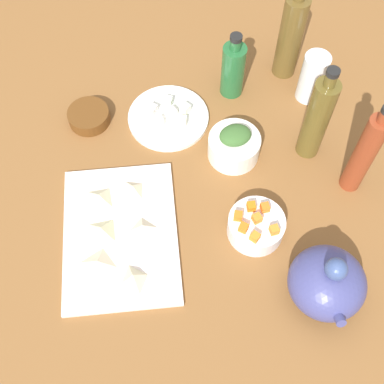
% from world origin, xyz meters
% --- Properties ---
extents(tabletop, '(1.90, 1.90, 0.03)m').
position_xyz_m(tabletop, '(0.00, 0.00, 0.01)').
color(tabletop, brown).
rests_on(tabletop, ground).
extents(cutting_board, '(0.35, 0.26, 0.01)m').
position_xyz_m(cutting_board, '(0.06, -0.17, 0.03)').
color(cutting_board, white).
rests_on(cutting_board, tabletop).
extents(plate_tofu, '(0.20, 0.20, 0.01)m').
position_xyz_m(plate_tofu, '(-0.25, -0.03, 0.04)').
color(plate_tofu, white).
rests_on(plate_tofu, tabletop).
extents(bowl_greens, '(0.12, 0.12, 0.06)m').
position_xyz_m(bowl_greens, '(-0.12, 0.11, 0.06)').
color(bowl_greens, white).
rests_on(bowl_greens, tabletop).
extents(bowl_carrots, '(0.13, 0.13, 0.05)m').
position_xyz_m(bowl_carrots, '(0.09, 0.13, 0.06)').
color(bowl_carrots, white).
rests_on(bowl_carrots, tabletop).
extents(bowl_small_side, '(0.10, 0.10, 0.03)m').
position_xyz_m(bowl_small_side, '(-0.26, -0.23, 0.05)').
color(bowl_small_side, brown).
rests_on(bowl_small_side, tabletop).
extents(teapot, '(0.17, 0.16, 0.16)m').
position_xyz_m(teapot, '(0.24, 0.24, 0.09)').
color(teapot, '#41437F').
rests_on(teapot, tabletop).
extents(bottle_0, '(0.06, 0.06, 0.28)m').
position_xyz_m(bottle_0, '(-0.38, 0.29, 0.15)').
color(bottle_0, brown).
rests_on(bottle_0, tabletop).
extents(bottle_1, '(0.06, 0.06, 0.28)m').
position_xyz_m(bottle_1, '(-0.12, 0.30, 0.15)').
color(bottle_1, brown).
rests_on(bottle_1, tabletop).
extents(bottle_2, '(0.05, 0.05, 0.28)m').
position_xyz_m(bottle_2, '(-0.01, 0.37, 0.15)').
color(bottle_2, brown).
rests_on(bottle_2, tabletop).
extents(bottle_3, '(0.06, 0.06, 0.19)m').
position_xyz_m(bottle_3, '(-0.32, 0.14, 0.11)').
color(bottle_3, '#246131').
rests_on(bottle_3, tabletop).
extents(drinking_glass_0, '(0.07, 0.07, 0.14)m').
position_xyz_m(drinking_glass_0, '(-0.28, 0.34, 0.10)').
color(drinking_glass_0, white).
rests_on(drinking_glass_0, tabletop).
extents(carrot_cube_0, '(0.02, 0.02, 0.02)m').
position_xyz_m(carrot_cube_0, '(0.10, 0.10, 0.09)').
color(carrot_cube_0, orange).
rests_on(carrot_cube_0, bowl_carrots).
extents(carrot_cube_1, '(0.02, 0.02, 0.02)m').
position_xyz_m(carrot_cube_1, '(0.09, 0.13, 0.09)').
color(carrot_cube_1, orange).
rests_on(carrot_cube_1, bowl_carrots).
extents(carrot_cube_2, '(0.02, 0.02, 0.02)m').
position_xyz_m(carrot_cube_2, '(0.06, 0.15, 0.09)').
color(carrot_cube_2, orange).
rests_on(carrot_cube_2, bowl_carrots).
extents(carrot_cube_3, '(0.02, 0.02, 0.02)m').
position_xyz_m(carrot_cube_3, '(0.12, 0.16, 0.09)').
color(carrot_cube_3, orange).
rests_on(carrot_cube_3, bowl_carrots).
extents(carrot_cube_4, '(0.02, 0.02, 0.02)m').
position_xyz_m(carrot_cube_4, '(0.06, 0.12, 0.09)').
color(carrot_cube_4, orange).
rests_on(carrot_cube_4, bowl_carrots).
extents(carrot_cube_5, '(0.03, 0.03, 0.02)m').
position_xyz_m(carrot_cube_5, '(0.13, 0.12, 0.09)').
color(carrot_cube_5, orange).
rests_on(carrot_cube_5, bowl_carrots).
extents(carrot_cube_6, '(0.02, 0.02, 0.02)m').
position_xyz_m(carrot_cube_6, '(0.08, 0.09, 0.09)').
color(carrot_cube_6, orange).
rests_on(carrot_cube_6, bowl_carrots).
extents(chopped_greens_mound, '(0.07, 0.09, 0.03)m').
position_xyz_m(chopped_greens_mound, '(-0.12, 0.11, 0.11)').
color(chopped_greens_mound, '#3A632D').
rests_on(chopped_greens_mound, bowl_greens).
extents(tofu_cube_0, '(0.03, 0.03, 0.02)m').
position_xyz_m(tofu_cube_0, '(-0.25, -0.02, 0.05)').
color(tofu_cube_0, white).
rests_on(tofu_cube_0, plate_tofu).
extents(tofu_cube_1, '(0.03, 0.03, 0.02)m').
position_xyz_m(tofu_cube_1, '(-0.22, -0.00, 0.05)').
color(tofu_cube_1, '#F6EDCE').
rests_on(tofu_cube_1, plate_tofu).
extents(tofu_cube_2, '(0.03, 0.03, 0.02)m').
position_xyz_m(tofu_cube_2, '(-0.23, -0.06, 0.05)').
color(tofu_cube_2, white).
rests_on(tofu_cube_2, plate_tofu).
extents(tofu_cube_3, '(0.03, 0.03, 0.02)m').
position_xyz_m(tofu_cube_3, '(-0.29, -0.03, 0.05)').
color(tofu_cube_3, white).
rests_on(tofu_cube_3, plate_tofu).
extents(tofu_cube_4, '(0.03, 0.03, 0.02)m').
position_xyz_m(tofu_cube_4, '(-0.27, -0.07, 0.05)').
color(tofu_cube_4, white).
rests_on(tofu_cube_4, plate_tofu).
extents(tofu_cube_5, '(0.03, 0.03, 0.02)m').
position_xyz_m(tofu_cube_5, '(-0.26, 0.01, 0.05)').
color(tofu_cube_5, white).
rests_on(tofu_cube_5, plate_tofu).
extents(dumpling_0, '(0.07, 0.07, 0.02)m').
position_xyz_m(dumpling_0, '(0.13, -0.22, 0.05)').
color(dumpling_0, beige).
rests_on(dumpling_0, cutting_board).
extents(dumpling_1, '(0.07, 0.07, 0.02)m').
position_xyz_m(dumpling_1, '(-0.03, -0.21, 0.05)').
color(dumpling_1, beige).
rests_on(dumpling_1, cutting_board).
extents(dumpling_2, '(0.05, 0.05, 0.02)m').
position_xyz_m(dumpling_2, '(0.06, -0.12, 0.05)').
color(dumpling_2, beige).
rests_on(dumpling_2, cutting_board).
extents(dumpling_3, '(0.08, 0.08, 0.03)m').
position_xyz_m(dumpling_3, '(0.06, -0.21, 0.05)').
color(dumpling_3, beige).
rests_on(dumpling_3, cutting_board).
extents(dumpling_4, '(0.06, 0.06, 0.02)m').
position_xyz_m(dumpling_4, '(-0.04, -0.13, 0.05)').
color(dumpling_4, beige).
rests_on(dumpling_4, cutting_board).
extents(dumpling_5, '(0.06, 0.06, 0.03)m').
position_xyz_m(dumpling_5, '(0.18, -0.14, 0.06)').
color(dumpling_5, beige).
rests_on(dumpling_5, cutting_board).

